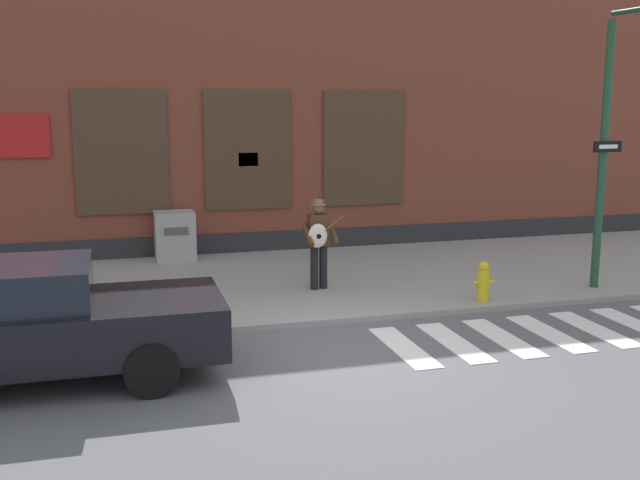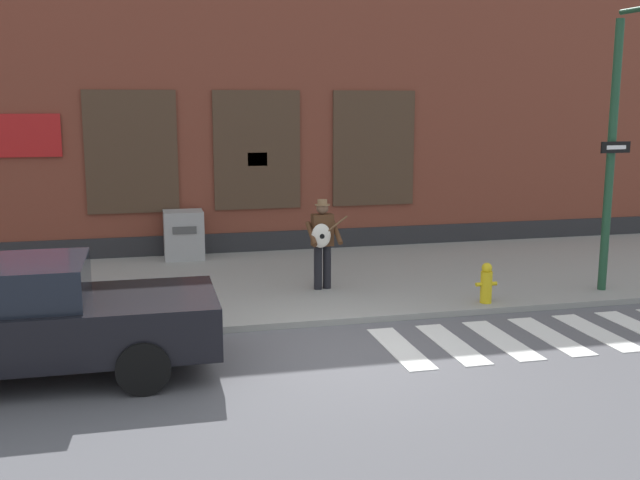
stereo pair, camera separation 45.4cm
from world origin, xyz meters
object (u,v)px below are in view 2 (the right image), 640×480
at_px(busker, 322,239).
at_px(red_car, 29,320).
at_px(fire_hydrant, 486,283).
at_px(utility_box, 184,235).

bearing_deg(busker, red_car, -145.19).
bearing_deg(red_car, fire_hydrant, 12.89).
distance_m(utility_box, fire_hydrant, 6.87).
height_order(red_car, busker, busker).
distance_m(busker, fire_hydrant, 3.01).
bearing_deg(fire_hydrant, red_car, -167.11).
bearing_deg(utility_box, fire_hydrant, -45.81).
relative_size(utility_box, fire_hydrant, 1.51).
xyz_separation_m(busker, utility_box, (-2.30, 3.34, -0.41)).
bearing_deg(utility_box, busker, -55.49).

